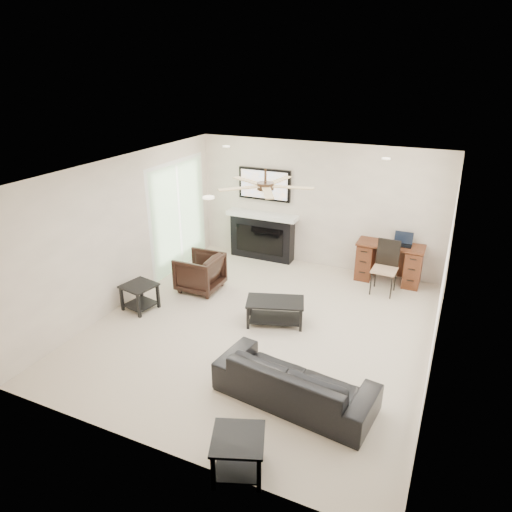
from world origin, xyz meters
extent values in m
plane|color=beige|center=(0.00, 0.00, 0.00)|extent=(5.50, 5.50, 0.00)
cube|color=white|center=(0.00, 0.00, 2.50)|extent=(5.00, 5.50, 0.04)
cube|color=#C0B1A2|center=(0.00, 2.75, 1.25)|extent=(5.00, 0.04, 2.50)
cube|color=#C0B1A2|center=(0.00, -2.75, 1.25)|extent=(5.00, 0.04, 2.50)
cube|color=#C0B1A2|center=(-2.50, 0.00, 1.25)|extent=(0.04, 5.50, 2.50)
cube|color=#C0B1A2|center=(2.50, 0.00, 1.25)|extent=(0.04, 5.50, 2.50)
cube|color=silver|center=(2.45, 0.10, 1.23)|extent=(0.04, 5.10, 2.40)
cube|color=#93BC89|center=(-2.46, 1.55, 1.05)|extent=(0.04, 1.80, 2.10)
cylinder|color=#382619|center=(0.00, 0.10, 2.25)|extent=(1.40, 1.40, 0.30)
imported|color=black|center=(1.04, -1.40, 0.29)|extent=(2.04, 1.02, 0.57)
imported|color=black|center=(-1.56, 0.75, 0.34)|extent=(0.76, 0.74, 0.68)
cube|color=black|center=(0.14, 0.20, 0.20)|extent=(1.01, 0.76, 0.40)
cube|color=black|center=(0.89, -2.65, 0.23)|extent=(0.67, 0.67, 0.45)
cube|color=black|center=(-2.11, -0.30, 0.23)|extent=(0.59, 0.59, 0.45)
cube|color=black|center=(-1.12, 2.58, 0.95)|extent=(1.52, 0.34, 1.91)
cube|color=#3E230F|center=(1.53, 2.53, 0.38)|extent=(1.22, 0.56, 0.76)
cube|color=black|center=(1.53, 1.98, 0.48)|extent=(0.44, 0.46, 0.97)
cube|color=black|center=(1.73, 2.51, 0.88)|extent=(0.33, 0.24, 0.23)
camera|label=1|loc=(2.46, -5.72, 3.82)|focal=32.00mm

